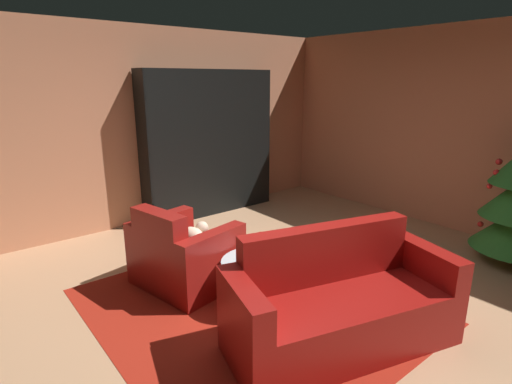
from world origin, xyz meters
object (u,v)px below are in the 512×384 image
at_px(couch_red, 340,307).
at_px(book_stack_on_table, 263,257).
at_px(armchair_red, 184,256).
at_px(bookshelf_unit, 215,145).
at_px(coffee_table, 258,265).
at_px(bottle_on_table, 270,245).

bearing_deg(couch_red, book_stack_on_table, -170.37).
bearing_deg(armchair_red, bookshelf_unit, 138.47).
distance_m(armchair_red, coffee_table, 0.84).
height_order(bookshelf_unit, bottle_on_table, bookshelf_unit).
distance_m(coffee_table, book_stack_on_table, 0.11).
relative_size(armchair_red, book_stack_on_table, 4.55).
bearing_deg(coffee_table, bottle_on_table, 103.04).
xyz_separation_m(bookshelf_unit, coffee_table, (2.54, -1.25, -0.64)).
relative_size(armchair_red, couch_red, 0.55).
distance_m(coffee_table, bottle_on_table, 0.23).
xyz_separation_m(book_stack_on_table, bottle_on_table, (-0.10, 0.17, 0.04)).
distance_m(armchair_red, book_stack_on_table, 0.91).
relative_size(bookshelf_unit, coffee_table, 3.24).
relative_size(couch_red, book_stack_on_table, 8.20).
xyz_separation_m(armchair_red, book_stack_on_table, (0.82, 0.34, 0.19)).
bearing_deg(coffee_table, book_stack_on_table, 10.18).
bearing_deg(couch_red, bookshelf_unit, 161.91).
relative_size(coffee_table, bottle_on_table, 2.92).
bearing_deg(book_stack_on_table, bookshelf_unit, 154.60).
xyz_separation_m(coffee_table, book_stack_on_table, (0.06, 0.01, 0.10)).
xyz_separation_m(armchair_red, bottle_on_table, (0.72, 0.51, 0.23)).
xyz_separation_m(bookshelf_unit, bottle_on_table, (2.50, -1.07, -0.51)).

